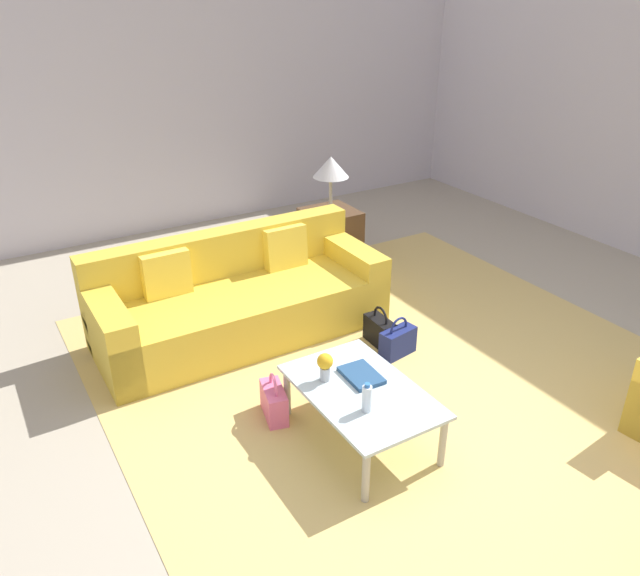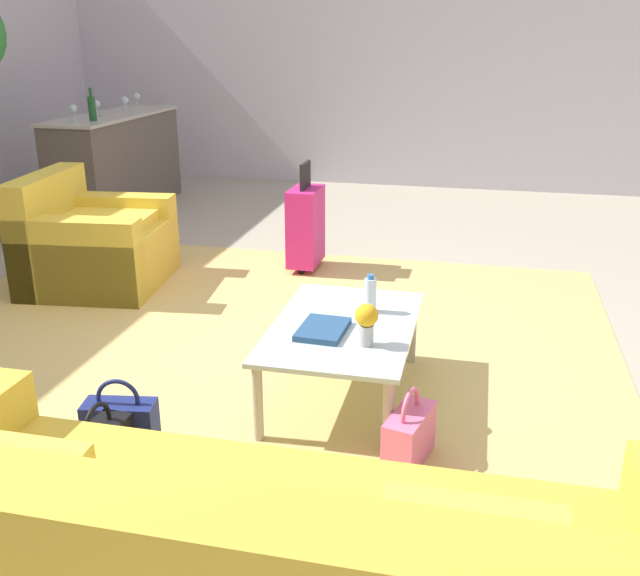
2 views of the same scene
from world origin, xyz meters
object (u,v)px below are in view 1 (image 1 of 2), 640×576
object	(u,v)px
couch	(237,300)
handbag_black	(380,331)
handbag_pink	(274,402)
water_bottle	(367,398)
flower_vase	(325,365)
coffee_table	(361,395)
side_table	(330,233)
coffee_table_book	(361,375)
table_lamp	(331,168)
handbag_navy	(398,341)

from	to	relation	value
couch	handbag_black	xyz separation A→B (m)	(0.86, 0.95, -0.17)
handbag_pink	water_bottle	bearing A→B (deg)	22.47
flower_vase	handbag_black	size ratio (longest dim) A/B	0.57
coffee_table	flower_vase	xyz separation A→B (m)	(-0.22, -0.15, 0.17)
couch	water_bottle	distance (m)	2.01
water_bottle	side_table	xyz separation A→B (m)	(-3.00, 1.60, -0.23)
coffee_table	water_bottle	size ratio (longest dim) A/B	5.33
coffee_table_book	table_lamp	world-z (taller)	table_lamp
flower_vase	table_lamp	xyz separation A→B (m)	(-2.58, 1.65, 0.49)
table_lamp	handbag_pink	xyz separation A→B (m)	(2.28, -1.90, -0.89)
table_lamp	handbag_pink	world-z (taller)	table_lamp
couch	flower_vase	world-z (taller)	couch
table_lamp	flower_vase	bearing A→B (deg)	-32.60
couch	table_lamp	xyz separation A→B (m)	(-1.00, 1.60, 0.72)
couch	handbag_navy	world-z (taller)	couch
coffee_table_book	handbag_pink	size ratio (longest dim) A/B	0.85
table_lamp	handbag_navy	world-z (taller)	table_lamp
couch	side_table	bearing A→B (deg)	122.05
coffee_table	water_bottle	bearing A→B (deg)	-26.57
handbag_black	coffee_table	bearing A→B (deg)	-42.00
couch	flower_vase	distance (m)	1.60
handbag_pink	handbag_black	world-z (taller)	same
side_table	handbag_pink	world-z (taller)	side_table
handbag_black	flower_vase	bearing A→B (deg)	-54.15
handbag_navy	handbag_pink	bearing A→B (deg)	-80.95
coffee_table_book	water_bottle	bearing A→B (deg)	-26.58
side_table	handbag_navy	world-z (taller)	side_table
flower_vase	handbag_navy	xyz separation A→B (m)	(-0.50, 1.02, -0.40)
couch	coffee_table_book	xyz separation A→B (m)	(1.68, 0.18, 0.12)
couch	handbag_black	world-z (taller)	couch
handbag_pink	handbag_black	bearing A→B (deg)	108.81
water_bottle	handbag_black	distance (m)	1.53
handbag_black	table_lamp	bearing A→B (deg)	160.64
handbag_black	coffee_table_book	bearing A→B (deg)	-43.07
flower_vase	table_lamp	distance (m)	3.10
coffee_table_book	handbag_navy	bearing A→B (deg)	129.86
couch	coffee_table	xyz separation A→B (m)	(1.80, 0.10, 0.06)
couch	coffee_table	bearing A→B (deg)	3.18
water_bottle	handbag_black	size ratio (longest dim) A/B	0.57
handbag_navy	handbag_black	world-z (taller)	same
couch	coffee_table_book	distance (m)	1.69
handbag_navy	flower_vase	bearing A→B (deg)	-64.00
coffee_table	handbag_black	xyz separation A→B (m)	(-0.94, 0.85, -0.23)
flower_vase	handbag_black	xyz separation A→B (m)	(-0.72, 1.00, -0.40)
handbag_pink	handbag_black	size ratio (longest dim) A/B	1.00
couch	side_table	size ratio (longest dim) A/B	4.47
coffee_table	handbag_navy	bearing A→B (deg)	129.49
side_table	table_lamp	world-z (taller)	table_lamp
water_bottle	handbag_navy	distance (m)	1.39
coffee_table	couch	bearing A→B (deg)	-176.82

